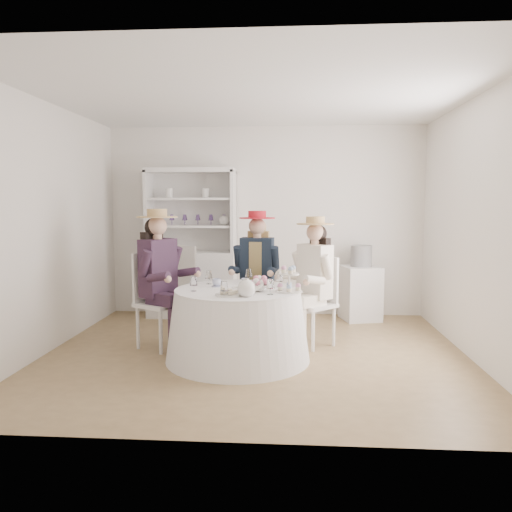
{
  "coord_description": "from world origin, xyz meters",
  "views": [
    {
      "loc": [
        0.37,
        -5.21,
        1.62
      ],
      "look_at": [
        0.0,
        0.1,
        1.05
      ],
      "focal_mm": 35.0,
      "sensor_mm": 36.0,
      "label": 1
    }
  ],
  "objects": [
    {
      "name": "wall_right",
      "position": [
        2.25,
        0.0,
        1.35
      ],
      "size": [
        0.0,
        4.5,
        4.5
      ],
      "primitive_type": "plane",
      "rotation": [
        1.57,
        0.0,
        -1.57
      ],
      "color": "white",
      "rests_on": "ground"
    },
    {
      "name": "ground",
      "position": [
        0.0,
        0.0,
        0.0
      ],
      "size": [
        4.5,
        4.5,
        0.0
      ],
      "primitive_type": "plane",
      "color": "olive",
      "rests_on": "ground"
    },
    {
      "name": "side_table",
      "position": [
        1.34,
        1.69,
        0.37
      ],
      "size": [
        0.58,
        0.58,
        0.75
      ],
      "primitive_type": "cube",
      "rotation": [
        0.0,
        0.0,
        0.24
      ],
      "color": "silver",
      "rests_on": "ground"
    },
    {
      "name": "guest_mid",
      "position": [
        -0.04,
        0.77,
        0.86
      ],
      "size": [
        0.56,
        0.59,
        1.52
      ],
      "rotation": [
        0.0,
        0.0,
        -0.13
      ],
      "color": "silver",
      "rests_on": "ground"
    },
    {
      "name": "wall_front",
      "position": [
        0.0,
        -2.0,
        1.35
      ],
      "size": [
        4.5,
        0.0,
        4.5
      ],
      "primitive_type": "plane",
      "rotation": [
        -1.57,
        0.0,
        0.0
      ],
      "color": "white",
      "rests_on": "ground"
    },
    {
      "name": "flower_bowl",
      "position": [
        0.03,
        -0.29,
        0.77
      ],
      "size": [
        0.26,
        0.26,
        0.06
      ],
      "primitive_type": "imported",
      "rotation": [
        0.0,
        0.0,
        -0.09
      ],
      "color": "white",
      "rests_on": "tea_table"
    },
    {
      "name": "table_teapot",
      "position": [
        -0.04,
        -0.6,
        0.82
      ],
      "size": [
        0.24,
        0.17,
        0.18
      ],
      "rotation": [
        0.0,
        0.0,
        0.09
      ],
      "color": "white",
      "rests_on": "tea_table"
    },
    {
      "name": "cupcake_stand",
      "position": [
        0.36,
        -0.31,
        0.83
      ],
      "size": [
        0.27,
        0.27,
        0.25
      ],
      "rotation": [
        0.0,
        0.0,
        0.07
      ],
      "color": "white",
      "rests_on": "tea_table"
    },
    {
      "name": "guest_left",
      "position": [
        -1.07,
        0.16,
        0.88
      ],
      "size": [
        0.66,
        0.61,
        1.55
      ],
      "rotation": [
        0.0,
        0.0,
        1.04
      ],
      "color": "silver",
      "rests_on": "ground"
    },
    {
      "name": "teacup_b",
      "position": [
        -0.12,
        0.08,
        0.77
      ],
      "size": [
        0.07,
        0.07,
        0.06
      ],
      "primitive_type": "imported",
      "rotation": [
        0.0,
        0.0,
        -0.1
      ],
      "color": "white",
      "rests_on": "tea_table"
    },
    {
      "name": "teacup_a",
      "position": [
        -0.4,
        -0.07,
        0.78
      ],
      "size": [
        0.1,
        0.1,
        0.07
      ],
      "primitive_type": "imported",
      "rotation": [
        0.0,
        0.0,
        -0.05
      ],
      "color": "white",
      "rests_on": "tea_table"
    },
    {
      "name": "sandwich_plate",
      "position": [
        -0.21,
        -0.54,
        0.75
      ],
      "size": [
        0.27,
        0.27,
        0.06
      ],
      "rotation": [
        0.0,
        0.0,
        0.33
      ],
      "color": "white",
      "rests_on": "tea_table"
    },
    {
      "name": "guest_right",
      "position": [
        0.62,
        0.37,
        0.83
      ],
      "size": [
        0.62,
        0.62,
        1.47
      ],
      "rotation": [
        0.0,
        0.0,
        -0.81
      ],
      "color": "silver",
      "rests_on": "ground"
    },
    {
      "name": "hutch",
      "position": [
        -1.03,
        1.77,
        0.75
      ],
      "size": [
        1.25,
        0.48,
        2.1
      ],
      "rotation": [
        0.0,
        0.0,
        0.01
      ],
      "color": "silver",
      "rests_on": "ground"
    },
    {
      "name": "flower_arrangement",
      "position": [
        0.06,
        -0.24,
        0.82
      ],
      "size": [
        0.17,
        0.17,
        0.06
      ],
      "rotation": [
        0.0,
        0.0,
        -0.31
      ],
      "color": "#DC6E8D",
      "rests_on": "tea_table"
    },
    {
      "name": "wall_back",
      "position": [
        0.0,
        2.0,
        1.35
      ],
      "size": [
        4.5,
        0.0,
        4.5
      ],
      "primitive_type": "plane",
      "rotation": [
        1.57,
        0.0,
        0.0
      ],
      "color": "white",
      "rests_on": "ground"
    },
    {
      "name": "hatbox",
      "position": [
        1.34,
        1.69,
        0.89
      ],
      "size": [
        0.38,
        0.38,
        0.29
      ],
      "primitive_type": "cylinder",
      "rotation": [
        0.0,
        0.0,
        -0.38
      ],
      "color": "black",
      "rests_on": "side_table"
    },
    {
      "name": "wall_left",
      "position": [
        -2.25,
        0.0,
        1.35
      ],
      "size": [
        0.0,
        4.5,
        4.5
      ],
      "primitive_type": "plane",
      "rotation": [
        1.57,
        0.0,
        1.57
      ],
      "color": "white",
      "rests_on": "ground"
    },
    {
      "name": "teacup_c",
      "position": [
        0.08,
        -0.12,
        0.77
      ],
      "size": [
        0.1,
        0.1,
        0.07
      ],
      "primitive_type": "imported",
      "rotation": [
        0.0,
        0.0,
        -0.26
      ],
      "color": "white",
      "rests_on": "tea_table"
    },
    {
      "name": "tea_table",
      "position": [
        -0.17,
        -0.19,
        0.37
      ],
      "size": [
        1.49,
        1.49,
        0.74
      ],
      "rotation": [
        0.0,
        0.0,
        -0.38
      ],
      "color": "white",
      "rests_on": "ground"
    },
    {
      "name": "ceiling",
      "position": [
        0.0,
        0.0,
        2.7
      ],
      "size": [
        4.5,
        4.5,
        0.0
      ],
      "primitive_type": "plane",
      "rotation": [
        3.14,
        0.0,
        0.0
      ],
      "color": "white",
      "rests_on": "wall_back"
    },
    {
      "name": "spare_chair",
      "position": [
        -0.96,
        1.3,
        0.57
      ],
      "size": [
        0.61,
        0.61,
        1.06
      ],
      "rotation": [
        0.0,
        0.0,
        2.57
      ],
      "color": "silver",
      "rests_on": "ground"
    },
    {
      "name": "stemware_set",
      "position": [
        -0.17,
        -0.19,
        0.81
      ],
      "size": [
        0.93,
        0.97,
        0.15
      ],
      "color": "white",
      "rests_on": "tea_table"
    }
  ]
}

